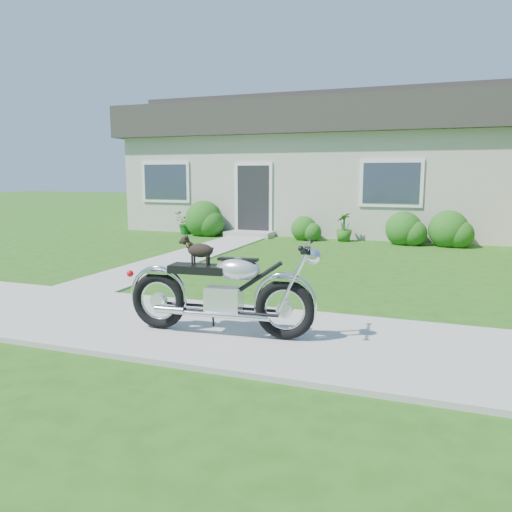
{
  "coord_description": "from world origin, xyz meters",
  "views": [
    {
      "loc": [
        3.75,
        -5.17,
        1.82
      ],
      "look_at": [
        1.5,
        1.0,
        0.75
      ],
      "focal_mm": 35.0,
      "sensor_mm": 36.0,
      "label": 1
    }
  ],
  "objects": [
    {
      "name": "shrub_row",
      "position": [
        0.61,
        8.5,
        0.43
      ],
      "size": [
        8.03,
        1.14,
        1.14
      ],
      "color": "#215717",
      "rests_on": "ground"
    },
    {
      "name": "sidewalk",
      "position": [
        0.0,
        0.0,
        0.02
      ],
      "size": [
        24.0,
        2.2,
        0.04
      ],
      "primitive_type": "cube",
      "color": "#9E9B93",
      "rests_on": "ground"
    },
    {
      "name": "potted_plant_left",
      "position": [
        -3.6,
        8.55,
        0.35
      ],
      "size": [
        0.65,
        0.72,
        0.7
      ],
      "primitive_type": "imported",
      "rotation": [
        0.0,
        0.0,
        4.52
      ],
      "color": "#175A1A",
      "rests_on": "ground"
    },
    {
      "name": "house",
      "position": [
        -0.0,
        11.99,
        2.16
      ],
      "size": [
        12.6,
        7.03,
        4.5
      ],
      "color": "beige",
      "rests_on": "ground"
    },
    {
      "name": "potted_plant_right",
      "position": [
        1.33,
        8.55,
        0.4
      ],
      "size": [
        0.56,
        0.56,
        0.8
      ],
      "primitive_type": "imported",
      "rotation": [
        0.0,
        0.0,
        4.4
      ],
      "color": "#29671C",
      "rests_on": "ground"
    },
    {
      "name": "ground",
      "position": [
        0.0,
        0.0,
        0.0
      ],
      "size": [
        80.0,
        80.0,
        0.0
      ],
      "primitive_type": "plane",
      "color": "#235114",
      "rests_on": "ground"
    },
    {
      "name": "walkway",
      "position": [
        -1.5,
        5.0,
        0.01
      ],
      "size": [
        1.2,
        8.0,
        0.03
      ],
      "primitive_type": "cube",
      "color": "#9E9B93",
      "rests_on": "ground"
    },
    {
      "name": "motorcycle_with_dog",
      "position": [
        1.55,
        -0.19,
        0.54
      ],
      "size": [
        2.22,
        0.6,
        1.1
      ],
      "rotation": [
        0.0,
        0.0,
        0.08
      ],
      "color": "black",
      "rests_on": "sidewalk"
    }
  ]
}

